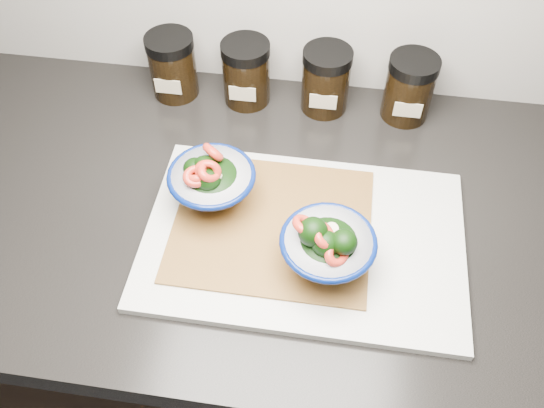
# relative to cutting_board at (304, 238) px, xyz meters

# --- Properties ---
(cabinet) EXTENTS (3.43, 0.58, 0.86)m
(cabinet) POSITION_rel_cutting_board_xyz_m (-0.01, 0.05, -0.48)
(cabinet) COLOR black
(cabinet) RESTS_ON ground
(countertop) EXTENTS (3.50, 0.60, 0.04)m
(countertop) POSITION_rel_cutting_board_xyz_m (-0.01, 0.05, -0.03)
(countertop) COLOR black
(countertop) RESTS_ON cabinet
(cutting_board) EXTENTS (0.45, 0.30, 0.01)m
(cutting_board) POSITION_rel_cutting_board_xyz_m (0.00, 0.00, 0.00)
(cutting_board) COLOR silver
(cutting_board) RESTS_ON countertop
(bamboo_mat) EXTENTS (0.28, 0.24, 0.00)m
(bamboo_mat) POSITION_rel_cutting_board_xyz_m (-0.05, 0.01, 0.01)
(bamboo_mat) COLOR #A26A30
(bamboo_mat) RESTS_ON cutting_board
(bowl_left) EXTENTS (0.13, 0.13, 0.10)m
(bowl_left) POSITION_rel_cutting_board_xyz_m (-0.14, 0.04, 0.05)
(bowl_left) COLOR white
(bowl_left) RESTS_ON bamboo_mat
(bowl_right) EXTENTS (0.13, 0.13, 0.10)m
(bowl_right) POSITION_rel_cutting_board_xyz_m (0.03, -0.05, 0.05)
(bowl_right) COLOR white
(bowl_right) RESTS_ON bamboo_mat
(spice_jar_a) EXTENTS (0.08, 0.08, 0.11)m
(spice_jar_a) POSITION_rel_cutting_board_xyz_m (-0.26, 0.29, 0.05)
(spice_jar_a) COLOR black
(spice_jar_a) RESTS_ON countertop
(spice_jar_b) EXTENTS (0.08, 0.08, 0.11)m
(spice_jar_b) POSITION_rel_cutting_board_xyz_m (-0.13, 0.29, 0.05)
(spice_jar_b) COLOR black
(spice_jar_b) RESTS_ON countertop
(spice_jar_c) EXTENTS (0.08, 0.08, 0.11)m
(spice_jar_c) POSITION_rel_cutting_board_xyz_m (0.00, 0.29, 0.05)
(spice_jar_c) COLOR black
(spice_jar_c) RESTS_ON countertop
(spice_jar_d) EXTENTS (0.08, 0.08, 0.11)m
(spice_jar_d) POSITION_rel_cutting_board_xyz_m (0.14, 0.29, 0.05)
(spice_jar_d) COLOR black
(spice_jar_d) RESTS_ON countertop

